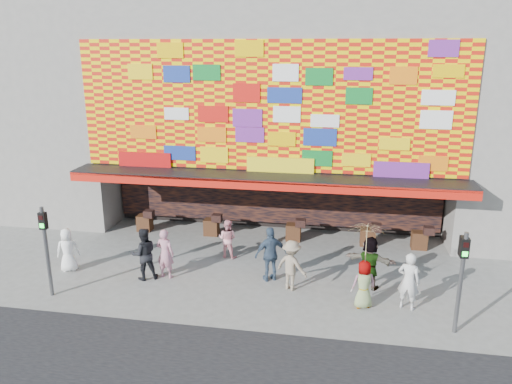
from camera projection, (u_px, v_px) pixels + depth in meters
The scene contains 15 objects.
ground at pixel (249, 289), 16.53m from camera, with size 90.00×90.00×0.00m, color slate.
shop_building at pixel (282, 103), 22.78m from camera, with size 15.20×9.40×10.00m.
neighbor_left at pixel (20, 83), 24.58m from camera, with size 11.00×8.00×12.00m, color gray.
signal_left at pixel (46, 242), 15.63m from camera, with size 0.22×0.20×3.00m.
signal_right at pixel (462, 272), 13.55m from camera, with size 0.22×0.20×3.00m.
ped_a at pixel (68, 250), 17.70m from camera, with size 0.78×0.51×1.59m, color white.
ped_b at pixel (165, 254), 17.17m from camera, with size 0.64×0.42×1.77m, color #BD7A8F.
ped_c at pixel (144, 254), 17.04m from camera, with size 0.90×0.70×1.84m, color black.
ped_d at pixel (292, 265), 16.32m from camera, with size 1.10×0.63×1.71m, color gray.
ped_e at pixel (271, 254), 16.92m from camera, with size 1.13×0.47×1.92m, color #394C64.
ped_f at pixel (369, 263), 16.39m from camera, with size 1.67×0.53×1.80m, color gray.
ped_g at pixel (364, 284), 15.21m from camera, with size 0.75×0.49×1.53m, color gray.
ped_h at pixel (409, 281), 15.09m from camera, with size 0.67×0.44×1.83m, color silver.
ped_i at pixel (228, 239), 18.86m from camera, with size 0.73×0.57×1.50m, color pink.
parasol at pixel (367, 240), 14.80m from camera, with size 1.13×1.15×1.96m.
Camera 1 is at (2.86, -14.67, 7.76)m, focal length 35.00 mm.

